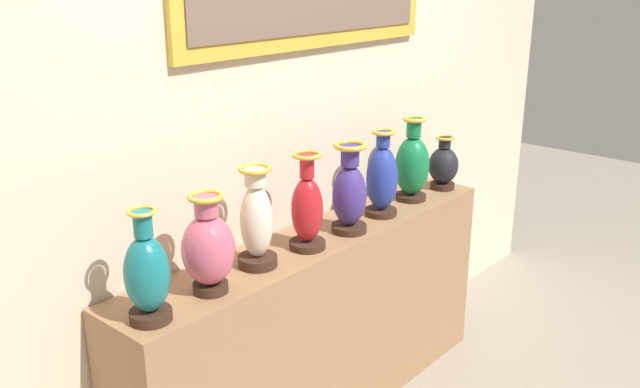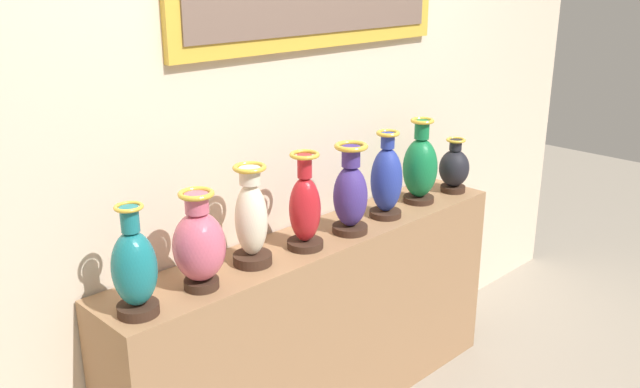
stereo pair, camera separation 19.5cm
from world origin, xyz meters
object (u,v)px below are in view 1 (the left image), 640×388
vase_ivory (256,222)px  vase_crimson (307,209)px  vase_emerald (412,165)px  vase_teal (147,275)px  vase_indigo (349,193)px  vase_cobalt (382,179)px  vase_onyx (443,166)px  vase_rose (208,248)px

vase_ivory → vase_crimson: size_ratio=0.99×
vase_ivory → vase_emerald: 1.02m
vase_ivory → vase_teal: bearing=-175.2°
vase_indigo → vase_emerald: size_ratio=0.96×
vase_cobalt → vase_crimson: bearing=-179.6°
vase_indigo → vase_onyx: 0.77m
vase_ivory → vase_emerald: bearing=-0.2°
vase_ivory → vase_crimson: vase_crimson is taller
vase_crimson → vase_emerald: bearing=1.7°
vase_cobalt → vase_ivory: bearing=178.3°
vase_rose → vase_ivory: vase_ivory is taller
vase_cobalt → vase_indigo: bearing=-176.2°
vase_teal → vase_ivory: size_ratio=0.97×
vase_ivory → vase_cobalt: 0.75m
vase_emerald → vase_rose: bearing=-178.8°
vase_emerald → vase_indigo: bearing=-176.1°
vase_onyx → vase_cobalt: bearing=179.3°
vase_crimson → vase_indigo: size_ratio=1.02×
vase_crimson → vase_onyx: bearing=-0.1°
vase_teal → vase_indigo: (1.01, 0.00, 0.01)m
vase_teal → vase_ivory: bearing=4.8°
vase_crimson → vase_emerald: (0.77, 0.02, 0.01)m
vase_rose → vase_teal: bearing=-177.2°
vase_teal → vase_cobalt: bearing=0.9°
vase_emerald → vase_onyx: vase_emerald is taller
vase_ivory → vase_indigo: size_ratio=1.01×
vase_rose → vase_onyx: 1.52m
vase_cobalt → vase_emerald: size_ratio=0.98×
vase_indigo → vase_onyx: size_ratio=1.43×
vase_emerald → vase_teal: bearing=-178.5°
vase_teal → vase_crimson: bearing=1.3°
vase_indigo → vase_onyx: vase_indigo is taller
vase_emerald → vase_onyx: size_ratio=1.49×
vase_teal → vase_onyx: (1.78, 0.01, -0.04)m
vase_rose → vase_ivory: bearing=6.9°
vase_cobalt → vase_onyx: vase_cobalt is taller
vase_indigo → vase_emerald: vase_emerald is taller
vase_rose → vase_crimson: (0.51, 0.00, 0.00)m
vase_ivory → vase_indigo: bearing=-4.5°
vase_teal → vase_cobalt: 1.27m
vase_indigo → vase_teal: bearing=-179.8°
vase_rose → vase_crimson: 0.51m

